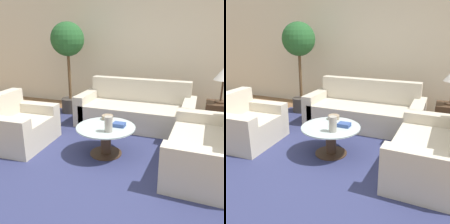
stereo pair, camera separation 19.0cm
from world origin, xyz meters
The scene contains 13 objects.
ground_plane centered at (0.00, 0.00, 0.00)m, with size 14.00×14.00×0.00m, color brown.
wall_back centered at (0.00, 2.91, 1.30)m, with size 10.00×0.06×2.60m.
rug centered at (-0.01, 0.57, 0.00)m, with size 3.63×3.41×0.01m.
sofa_main centered at (0.08, 1.86, 0.27)m, with size 2.07×0.85×0.82m.
armchair centered at (-1.39, 0.43, 0.27)m, with size 0.84×1.02×0.78m.
loveseat centered at (1.34, 0.62, 0.27)m, with size 0.84×1.49×0.80m.
coffee_table centered at (-0.01, 0.57, 0.27)m, with size 0.82×0.82×0.41m.
side_table centered at (1.48, 1.86, 0.28)m, with size 0.42×0.42×0.56m.
table_lamp centered at (1.48, 1.86, 1.01)m, with size 0.31×0.31×0.58m.
potted_plant centered at (-1.43, 2.13, 1.34)m, with size 0.67×0.67×1.85m.
vase centered at (0.09, 0.42, 0.52)m, with size 0.10×0.10×0.21m.
bowl centered at (-0.10, 0.87, 0.44)m, with size 0.17×0.17×0.06m.
book_stack centered at (0.16, 0.65, 0.44)m, with size 0.17×0.13×0.05m.
Camera 1 is at (1.17, -2.40, 1.66)m, focal length 40.00 mm.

